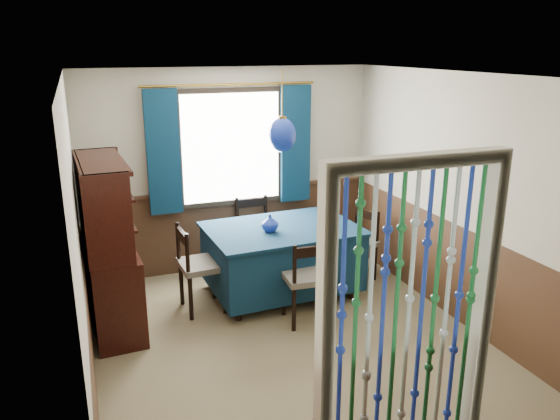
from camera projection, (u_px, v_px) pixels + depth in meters
name	position (u px, v px, depth m)	size (l,w,h in m)	color
floor	(288.00, 339.00, 5.29)	(4.00, 4.00, 0.00)	brown
ceiling	(290.00, 75.00, 4.57)	(4.00, 4.00, 0.00)	silver
wall_back	(230.00, 171.00, 6.73)	(3.60, 3.60, 0.00)	#BEB49B
wall_front	(415.00, 315.00, 3.14)	(3.60, 3.60, 0.00)	#BEB49B
wall_left	(78.00, 240.00, 4.33)	(4.00, 4.00, 0.00)	#BEB49B
wall_right	(454.00, 198.00, 5.53)	(4.00, 4.00, 0.00)	#BEB49B
wainscot_back	(232.00, 229.00, 6.93)	(3.60, 3.60, 0.00)	#422919
wainscot_left	(90.00, 325.00, 4.56)	(4.00, 4.00, 0.00)	#422919
wainscot_right	(446.00, 267.00, 5.74)	(4.00, 4.00, 0.00)	#422919
window	(231.00, 148.00, 6.60)	(1.32, 0.12, 1.42)	black
doorway	(407.00, 341.00, 3.25)	(1.16, 0.12, 2.18)	silver
dining_table	(282.00, 256.00, 6.15)	(1.71, 1.22, 0.80)	#0B263C
chair_near	(307.00, 278.00, 5.50)	(0.48, 0.46, 0.91)	black
chair_far	(255.00, 233.00, 6.81)	(0.46, 0.44, 0.92)	black
chair_left	(199.00, 266.00, 5.76)	(0.48, 0.50, 0.95)	black
chair_right	(358.00, 243.00, 6.56)	(0.52, 0.54, 0.87)	black
sideboard	(110.00, 269.00, 5.44)	(0.52, 1.33, 1.71)	black
pendant_lamp	(282.00, 135.00, 5.75)	(0.29, 0.29, 0.85)	olive
vase_table	(270.00, 224.00, 5.90)	(0.17, 0.17, 0.18)	navy
bowl_shelf	(112.00, 217.00, 5.11)	(0.20, 0.20, 0.05)	beige
vase_sideboard	(111.00, 224.00, 5.67)	(0.20, 0.20, 0.21)	beige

